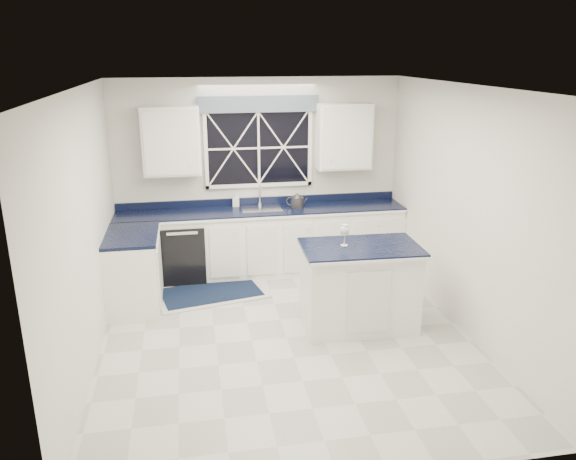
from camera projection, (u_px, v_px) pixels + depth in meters
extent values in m
plane|color=beige|center=(287.00, 338.00, 6.22)|extent=(4.50, 4.50, 0.00)
cube|color=silver|center=(259.00, 176.00, 7.92)|extent=(4.00, 0.10, 2.70)
cube|color=white|center=(262.00, 243.00, 7.91)|extent=(3.98, 0.60, 0.90)
cube|color=white|center=(134.00, 272.00, 6.87)|extent=(0.60, 1.00, 0.90)
cube|color=black|center=(262.00, 211.00, 7.77)|extent=(3.98, 0.64, 0.04)
cube|color=black|center=(184.00, 250.00, 7.74)|extent=(0.60, 0.58, 0.82)
cube|color=black|center=(259.00, 148.00, 7.77)|extent=(1.40, 0.02, 1.00)
cube|color=slate|center=(258.00, 104.00, 7.53)|extent=(1.65, 0.04, 0.22)
cube|color=white|center=(171.00, 141.00, 7.39)|extent=(0.75, 0.34, 0.90)
cube|color=white|center=(344.00, 136.00, 7.79)|extent=(0.75, 0.34, 0.90)
cylinder|color=silver|center=(260.00, 204.00, 7.96)|extent=(0.05, 0.05, 0.04)
cylinder|color=silver|center=(260.00, 194.00, 7.92)|extent=(0.02, 0.02, 0.28)
cylinder|color=silver|center=(260.00, 187.00, 7.79)|extent=(0.02, 0.18, 0.02)
cube|color=white|center=(359.00, 288.00, 6.36)|extent=(1.26, 0.76, 0.93)
cube|color=black|center=(361.00, 248.00, 6.21)|extent=(1.33, 0.82, 0.04)
cube|color=#B2B2AD|center=(211.00, 293.00, 7.35)|extent=(1.55, 1.13, 0.01)
cube|color=black|center=(211.00, 292.00, 7.35)|extent=(1.37, 0.95, 0.01)
cylinder|color=#323134|center=(297.00, 202.00, 7.83)|extent=(0.23, 0.23, 0.15)
cone|color=#323134|center=(297.00, 195.00, 7.79)|extent=(0.19, 0.19, 0.06)
torus|color=#323134|center=(290.00, 201.00, 7.84)|extent=(0.12, 0.06, 0.12)
cylinder|color=#323134|center=(305.00, 201.00, 7.80)|extent=(0.08, 0.04, 0.10)
cylinder|color=silver|center=(344.00, 245.00, 6.22)|extent=(0.08, 0.08, 0.01)
cylinder|color=silver|center=(344.00, 239.00, 6.20)|extent=(0.01, 0.01, 0.13)
ellipsoid|color=silver|center=(345.00, 230.00, 6.16)|extent=(0.10, 0.10, 0.13)
cylinder|color=#D1B86E|center=(345.00, 232.00, 6.17)|extent=(0.08, 0.08, 0.06)
imported|color=silver|center=(236.00, 200.00, 7.88)|extent=(0.10, 0.11, 0.20)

